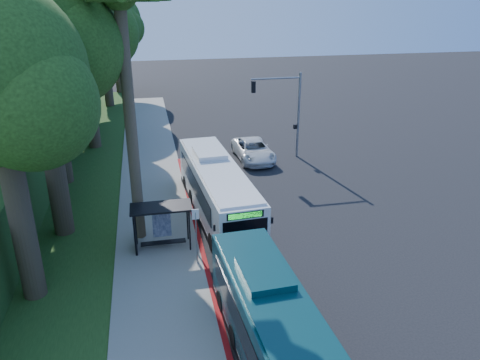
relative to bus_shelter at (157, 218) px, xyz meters
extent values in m
plane|color=black|center=(7.26, 2.86, -1.81)|extent=(140.00, 140.00, 0.00)
cube|color=gray|center=(-0.04, 2.86, -1.75)|extent=(4.50, 70.00, 0.12)
cube|color=#9F1113|center=(2.26, -1.14, -1.74)|extent=(0.25, 30.00, 0.13)
cube|color=#234719|center=(-5.74, 7.86, -1.78)|extent=(8.00, 70.00, 0.06)
cube|color=black|center=(0.26, -0.14, 0.69)|extent=(3.20, 1.50, 0.10)
cube|color=black|center=(-1.19, -0.14, -0.61)|extent=(0.06, 1.30, 2.20)
cube|color=navy|center=(0.26, 0.56, -0.56)|extent=(1.00, 0.12, 1.70)
cube|color=black|center=(0.26, -0.24, -1.36)|extent=(2.40, 0.40, 0.06)
cube|color=black|center=(-1.14, 0.46, -0.61)|extent=(0.08, 0.08, 2.40)
cube|color=black|center=(1.66, 0.46, -0.61)|extent=(0.08, 0.08, 2.40)
cube|color=black|center=(-1.14, -0.74, -0.61)|extent=(0.08, 0.08, 2.40)
cube|color=black|center=(1.66, -0.74, -0.61)|extent=(0.08, 0.08, 2.40)
cylinder|color=gray|center=(1.86, -2.14, -0.31)|extent=(0.06, 0.06, 3.00)
cube|color=white|center=(1.86, -2.14, 1.09)|extent=(0.35, 0.04, 0.55)
cylinder|color=gray|center=(12.06, 12.86, 1.69)|extent=(0.20, 0.20, 7.00)
cylinder|color=gray|center=(10.06, 12.86, 4.79)|extent=(4.00, 0.14, 0.14)
cube|color=black|center=(8.26, 12.86, 4.19)|extent=(0.30, 0.30, 0.90)
cube|color=black|center=(11.81, 12.86, 0.79)|extent=(0.25, 0.25, 0.35)
cylinder|color=#4C3F2D|center=(-0.94, 1.36, 4.69)|extent=(0.60, 0.60, 13.00)
cylinder|color=#382B1E|center=(-5.24, 2.86, 3.44)|extent=(1.10, 1.10, 10.50)
sphere|color=#1E3B10|center=(-5.24, 2.86, 9.89)|extent=(8.00, 8.00, 8.00)
sphere|color=#1E3B10|center=(-3.64, 1.66, 8.69)|extent=(5.60, 5.60, 5.60)
sphere|color=#1E3B10|center=(-6.64, 4.26, 8.99)|extent=(5.20, 5.20, 5.20)
cylinder|color=#382B1E|center=(-6.24, 10.86, 4.14)|extent=(1.18, 1.18, 11.90)
sphere|color=#1E3B10|center=(-4.24, 9.36, 10.09)|extent=(7.00, 7.00, 7.00)
sphere|color=#1E3B10|center=(-7.99, 12.61, 10.43)|extent=(6.50, 6.50, 6.50)
cylinder|color=#382B1E|center=(-4.74, 18.86, 3.09)|extent=(1.06, 1.06, 9.80)
sphere|color=#1E3B10|center=(-4.74, 18.86, 9.11)|extent=(8.40, 8.40, 8.40)
sphere|color=#1E3B10|center=(-3.06, 17.60, 7.99)|extent=(5.88, 5.88, 5.88)
sphere|color=#1E3B10|center=(-6.21, 20.33, 8.27)|extent=(5.46, 5.46, 5.46)
cylinder|color=#382B1E|center=(-6.74, 26.86, 3.79)|extent=(1.14, 1.14, 11.20)
sphere|color=#1E3B10|center=(-4.82, 25.42, 9.39)|extent=(6.72, 6.72, 6.72)
sphere|color=#1E3B10|center=(-8.42, 28.54, 9.71)|extent=(6.24, 6.24, 6.24)
cylinder|color=#382B1E|center=(-4.24, 34.86, 2.74)|extent=(1.02, 1.02, 9.10)
sphere|color=#1E3B10|center=(-4.24, 34.86, 8.33)|extent=(8.00, 8.00, 8.00)
sphere|color=#1E3B10|center=(-2.64, 33.66, 7.29)|extent=(5.60, 5.60, 5.60)
sphere|color=#1E3B10|center=(-5.64, 36.26, 7.55)|extent=(5.20, 5.20, 5.20)
cylinder|color=#382B1E|center=(-3.24, 42.86, 2.39)|extent=(0.98, 0.98, 8.40)
sphere|color=#1E3B10|center=(-3.24, 42.86, 7.55)|extent=(7.00, 7.00, 7.00)
sphere|color=#1E3B10|center=(-1.84, 41.81, 6.59)|extent=(4.90, 4.90, 4.90)
sphere|color=#1E3B10|center=(-4.47, 44.08, 6.83)|extent=(4.55, 4.55, 4.55)
cylinder|color=#382B1E|center=(-5.74, -3.14, 2.74)|extent=(1.02, 1.02, 9.10)
sphere|color=#1E3B10|center=(-4.30, -4.22, 7.29)|extent=(5.04, 5.04, 5.04)
cube|color=silver|center=(3.76, 3.13, 0.00)|extent=(3.42, 12.34, 2.89)
cube|color=black|center=(3.76, 3.13, -1.50)|extent=(3.45, 12.40, 0.36)
cube|color=black|center=(3.72, 3.64, 0.28)|extent=(3.30, 9.67, 1.12)
cube|color=black|center=(4.17, -2.89, 0.23)|extent=(2.28, 0.28, 1.42)
cube|color=black|center=(3.35, 9.16, 0.33)|extent=(2.08, 0.26, 1.02)
cube|color=#19E533|center=(4.17, -2.90, 1.19)|extent=(1.69, 0.22, 0.28)
cube|color=silver|center=(3.76, 3.13, 1.49)|extent=(3.17, 11.72, 0.12)
cube|color=silver|center=(3.62, 5.16, 1.67)|extent=(1.98, 2.66, 0.36)
cylinder|color=black|center=(2.86, -0.84, -1.30)|extent=(0.37, 1.03, 1.02)
cylinder|color=black|center=(5.20, -0.68, -1.30)|extent=(0.37, 1.03, 1.02)
cylinder|color=black|center=(2.27, 7.68, -1.30)|extent=(0.37, 1.03, 1.02)
cylinder|color=black|center=(4.61, 7.84, -1.30)|extent=(0.37, 1.03, 1.02)
cube|color=#0A3439|center=(3.82, -10.27, -0.11)|extent=(3.04, 11.59, 2.73)
cube|color=black|center=(3.80, -9.79, 0.15)|extent=(2.97, 9.07, 1.05)
cube|color=black|center=(3.52, -4.59, 0.20)|extent=(1.95, 0.22, 0.96)
cube|color=#0A3439|center=(3.82, -10.27, 1.30)|extent=(2.82, 11.00, 0.11)
cube|color=#0A3439|center=(3.72, -8.36, 1.46)|extent=(1.83, 2.48, 0.33)
cylinder|color=black|center=(2.49, -5.97, -1.33)|extent=(0.34, 0.97, 0.96)
cylinder|color=black|center=(4.69, -5.85, -1.33)|extent=(0.34, 0.97, 0.96)
imported|color=silver|center=(8.30, 12.86, -1.00)|extent=(2.86, 5.89, 1.62)
camera|label=1|loc=(-0.17, -22.61, 11.30)|focal=35.00mm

